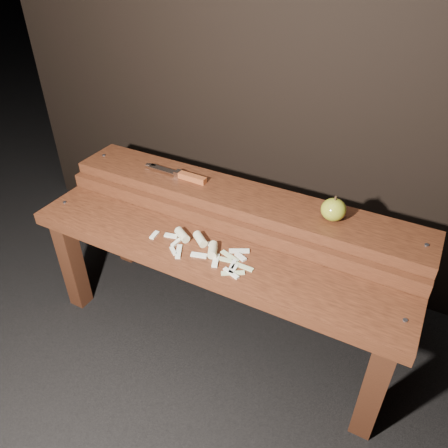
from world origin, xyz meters
The scene contains 6 objects.
ground centered at (0.00, 0.00, 0.00)m, with size 60.00×60.00×0.00m, color black.
bench_front_tier centered at (0.00, -0.06, 0.35)m, with size 1.20×0.20×0.42m.
bench_rear_tier centered at (0.00, 0.17, 0.41)m, with size 1.20×0.21×0.50m.
apple centered at (0.30, 0.17, 0.53)m, with size 0.07×0.07×0.08m.
knife centered at (-0.21, 0.17, 0.51)m, with size 0.25×0.04×0.02m.
apple_scraps centered at (-0.02, -0.04, 0.43)m, with size 0.34×0.14×0.03m.
Camera 1 is at (0.51, -0.90, 1.23)m, focal length 35.00 mm.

